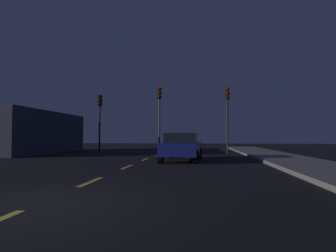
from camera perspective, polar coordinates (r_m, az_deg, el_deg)
name	(u,v)px	position (r m, az deg, el deg)	size (l,w,h in m)	color
ground_plane	(131,165)	(12.21, -7.74, -8.12)	(80.00, 80.00, 0.00)	black
sidewalk_curb_right	(311,166)	(12.64, 27.66, -7.34)	(3.00, 40.00, 0.15)	gray
lane_stripe_second	(91,182)	(8.05, -15.70, -11.08)	(0.16, 1.60, 0.01)	#EACC4C
lane_stripe_third	(127,167)	(11.63, -8.48, -8.39)	(0.16, 1.60, 0.01)	#EACC4C
lane_stripe_fourth	(145,159)	(15.32, -4.74, -6.92)	(0.16, 1.60, 0.01)	#EACC4C
lane_stripe_fifth	(156,155)	(19.05, -2.46, -6.01)	(0.16, 1.60, 0.01)	#EACC4C
traffic_signal_left	(100,112)	(22.28, -14.03, 2.88)	(0.32, 0.38, 4.57)	black
traffic_signal_center	(159,107)	(21.11, -1.83, 3.96)	(0.32, 0.38, 5.06)	#4C4C51
traffic_signal_right	(227,107)	(20.97, 12.22, 3.86)	(0.32, 0.38, 4.95)	#2D2D30
car_stopped_ahead	(182,146)	(14.45, 2.90, -4.27)	(2.08, 4.33, 1.44)	navy
storefront_left	(31,132)	(23.83, -26.68, -1.21)	(4.17, 9.93, 3.17)	#333847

